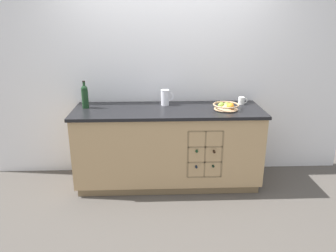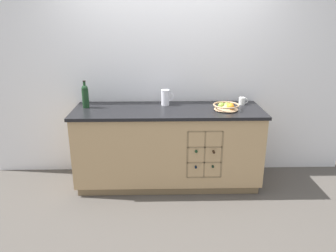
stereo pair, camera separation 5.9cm
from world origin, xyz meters
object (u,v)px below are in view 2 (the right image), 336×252
white_pitcher (166,97)px  ceramic_mug (242,101)px  fruit_bowl (226,106)px  standing_wine_bottle (85,96)px

white_pitcher → ceramic_mug: white_pitcher is taller
fruit_bowl → white_pitcher: (-0.67, 0.24, 0.05)m
fruit_bowl → ceramic_mug: (0.24, 0.23, -0.00)m
white_pitcher → standing_wine_bottle: (-0.91, -0.09, 0.04)m
fruit_bowl → standing_wine_bottle: size_ratio=0.93×
ceramic_mug → fruit_bowl: bearing=-135.1°
white_pitcher → fruit_bowl: bearing=-19.4°
fruit_bowl → ceramic_mug: fruit_bowl is taller
white_pitcher → standing_wine_bottle: 0.92m
ceramic_mug → standing_wine_bottle: bearing=-177.2°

